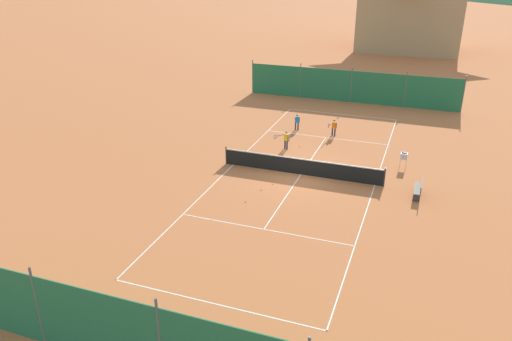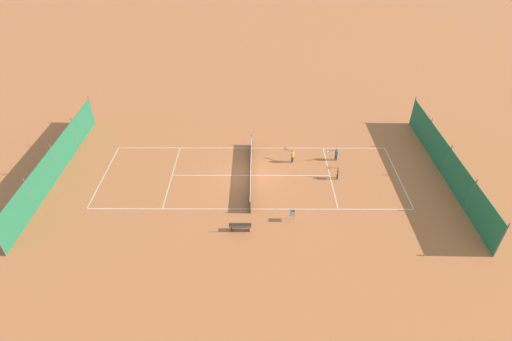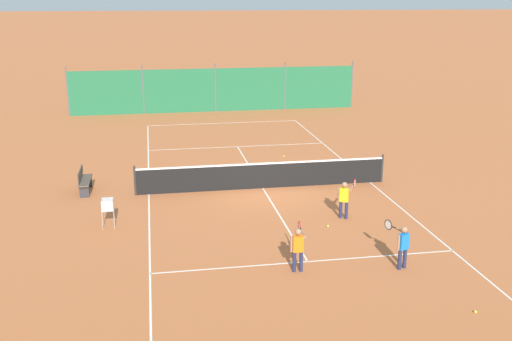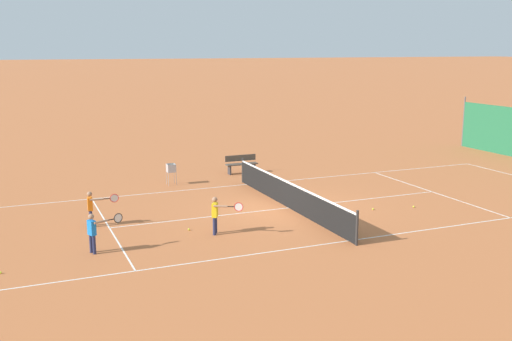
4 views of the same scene
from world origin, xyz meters
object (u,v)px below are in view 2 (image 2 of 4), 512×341
(player_near_baseline, at_px, (336,153))
(ball_hopper, at_px, (293,213))
(tennis_ball_alley_left, at_px, (300,166))
(tennis_ball_far_corner, at_px, (220,165))
(tennis_ball_by_net_right, at_px, (202,163))
(courtside_bench, at_px, (240,226))
(tennis_ball_near_corner, at_px, (230,167))
(tennis_ball_service_box, at_px, (362,155))
(tennis_net, at_px, (251,170))
(player_far_baseline, at_px, (337,172))
(player_far_service, at_px, (292,155))

(player_near_baseline, height_order, ball_hopper, player_near_baseline)
(tennis_ball_alley_left, height_order, tennis_ball_far_corner, same)
(tennis_ball_by_net_right, bearing_deg, tennis_ball_far_corner, 79.31)
(tennis_ball_far_corner, relative_size, courtside_bench, 0.04)
(tennis_ball_by_net_right, xyz_separation_m, tennis_ball_far_corner, (0.29, 1.54, 0.00))
(tennis_ball_near_corner, distance_m, tennis_ball_far_corner, 0.97)
(tennis_ball_service_box, bearing_deg, tennis_net, -72.95)
(courtside_bench, bearing_deg, tennis_ball_by_net_right, -156.20)
(tennis_net, height_order, player_far_baseline, player_far_baseline)
(player_near_baseline, bearing_deg, player_far_baseline, -6.59)
(player_far_baseline, bearing_deg, tennis_ball_by_net_right, -100.80)
(tennis_ball_service_box, bearing_deg, ball_hopper, -38.98)
(tennis_ball_service_box, xyz_separation_m, ball_hopper, (8.25, -6.68, 0.62))
(tennis_net, bearing_deg, tennis_ball_far_corner, -118.27)
(tennis_ball_by_net_right, xyz_separation_m, courtside_bench, (8.06, 3.55, 0.42))
(player_far_service, height_order, ball_hopper, player_far_service)
(player_far_service, distance_m, tennis_ball_near_corner, 5.28)
(player_far_service, relative_size, courtside_bench, 0.79)
(tennis_net, bearing_deg, tennis_ball_service_box, 107.05)
(courtside_bench, bearing_deg, tennis_ball_alley_left, 147.91)
(tennis_net, bearing_deg, player_far_baseline, 86.73)
(player_near_baseline, bearing_deg, tennis_ball_service_box, 105.84)
(player_near_baseline, relative_size, tennis_ball_alley_left, 17.46)
(player_near_baseline, distance_m, tennis_ball_near_corner, 9.00)
(tennis_net, bearing_deg, tennis_ball_by_net_right, -112.26)
(player_near_baseline, bearing_deg, tennis_ball_near_corner, -82.57)
(tennis_ball_service_box, distance_m, courtside_bench, 13.86)
(player_near_baseline, height_order, tennis_ball_far_corner, player_near_baseline)
(player_far_baseline, height_order, tennis_ball_by_net_right, player_far_baseline)
(tennis_ball_near_corner, xyz_separation_m, courtside_bench, (7.44, 1.10, 0.42))
(player_far_service, xyz_separation_m, player_near_baseline, (-0.30, 3.73, -0.02))
(player_far_service, distance_m, courtside_bench, 9.25)
(tennis_net, relative_size, tennis_ball_alley_left, 139.09)
(tennis_net, xyz_separation_m, player_far_service, (-1.96, 3.43, 0.20))
(tennis_ball_near_corner, height_order, tennis_ball_alley_left, same)
(player_far_service, xyz_separation_m, tennis_ball_alley_left, (0.73, 0.68, -0.66))
(tennis_ball_near_corner, relative_size, ball_hopper, 0.07)
(tennis_ball_by_net_right, bearing_deg, tennis_ball_alley_left, 86.65)
(player_near_baseline, bearing_deg, tennis_ball_alley_left, -71.46)
(player_far_service, xyz_separation_m, courtside_bench, (8.30, -4.07, -0.25))
(tennis_net, bearing_deg, player_far_service, 119.67)
(player_far_baseline, xyz_separation_m, tennis_ball_near_corner, (-1.49, -8.60, -0.65))
(player_far_service, xyz_separation_m, tennis_ball_service_box, (-1.00, 6.20, -0.66))
(tennis_ball_by_net_right, bearing_deg, player_far_baseline, 79.20)
(tennis_ball_far_corner, bearing_deg, tennis_ball_alley_left, 88.35)
(tennis_ball_far_corner, bearing_deg, tennis_ball_service_box, 97.10)
(player_far_service, relative_size, tennis_ball_by_net_right, 18.06)
(player_far_service, height_order, tennis_ball_service_box, player_far_service)
(tennis_ball_by_net_right, relative_size, courtside_bench, 0.04)
(tennis_ball_near_corner, relative_size, tennis_ball_alley_left, 1.00)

